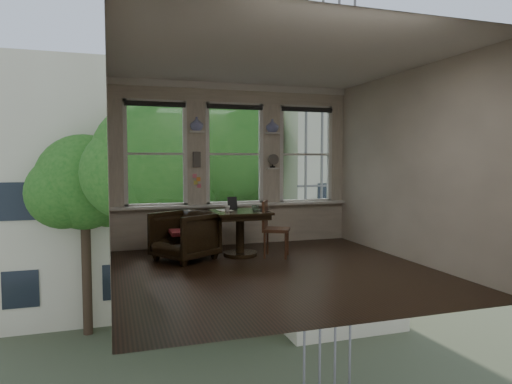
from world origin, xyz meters
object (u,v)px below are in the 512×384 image
object	(u,v)px
mug	(227,209)
table	(240,233)
laptop	(262,210)
side_chair_right	(276,229)
armchair_left	(185,236)

from	to	relation	value
mug	table	bearing A→B (deg)	3.96
laptop	mug	bearing A→B (deg)	-176.94
table	mug	bearing A→B (deg)	-176.04
side_chair_right	mug	xyz separation A→B (m)	(-0.77, 0.26, 0.34)
table	mug	distance (m)	0.48
laptop	table	bearing A→B (deg)	175.07
armchair_left	side_chair_right	bearing A→B (deg)	48.96
table	side_chair_right	xyz separation A→B (m)	(0.54, -0.27, 0.09)
armchair_left	side_chair_right	world-z (taller)	side_chair_right
side_chair_right	laptop	world-z (taller)	side_chair_right
armchair_left	mug	xyz separation A→B (m)	(0.71, 0.04, 0.41)
side_chair_right	laptop	xyz separation A→B (m)	(-0.19, 0.16, 0.30)
table	armchair_left	xyz separation A→B (m)	(-0.93, -0.06, 0.01)
side_chair_right	laptop	bearing A→B (deg)	76.01
side_chair_right	table	bearing A→B (deg)	90.30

